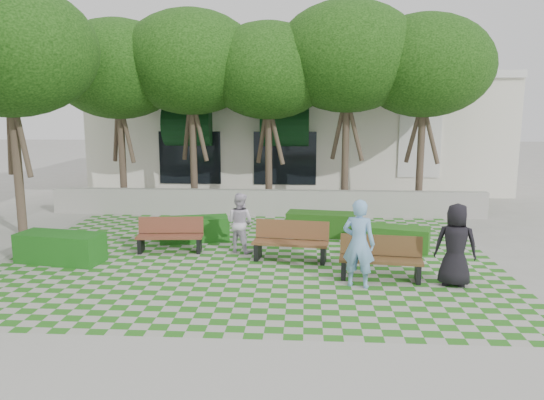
# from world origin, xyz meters

# --- Properties ---
(ground) EXTENTS (90.00, 90.00, 0.00)m
(ground) POSITION_xyz_m (0.00, 0.00, 0.00)
(ground) COLOR gray
(ground) RESTS_ON ground
(lawn) EXTENTS (12.00, 12.00, 0.00)m
(lawn) POSITION_xyz_m (0.00, 1.00, 0.01)
(lawn) COLOR #2B721E
(lawn) RESTS_ON ground
(sidewalk_south) EXTENTS (16.00, 2.00, 0.01)m
(sidewalk_south) POSITION_xyz_m (0.00, -4.70, 0.01)
(sidewalk_south) COLOR #9E9B93
(sidewalk_south) RESTS_ON ground
(retaining_wall) EXTENTS (15.00, 0.36, 0.90)m
(retaining_wall) POSITION_xyz_m (0.00, 6.20, 0.45)
(retaining_wall) COLOR #9E9B93
(retaining_wall) RESTS_ON ground
(bench_east) EXTENTS (1.86, 0.80, 0.94)m
(bench_east) POSITION_xyz_m (3.02, -0.42, 0.46)
(bench_east) COLOR #4F361B
(bench_east) RESTS_ON ground
(bench_mid) EXTENTS (1.91, 0.86, 0.97)m
(bench_mid) POSITION_xyz_m (1.01, 0.88, 0.47)
(bench_mid) COLOR brown
(bench_mid) RESTS_ON ground
(bench_west) EXTENTS (1.74, 0.71, 0.89)m
(bench_west) POSITION_xyz_m (-2.17, 1.46, 0.43)
(bench_west) COLOR brown
(bench_west) RESTS_ON ground
(hedge_east) EXTENTS (1.89, 1.19, 0.62)m
(hedge_east) POSITION_xyz_m (3.75, 2.05, 0.31)
(hedge_east) COLOR #1D5115
(hedge_east) RESTS_ON ground
(hedge_midright) EXTENTS (2.06, 1.05, 0.69)m
(hedge_midright) POSITION_xyz_m (1.82, 3.44, 0.35)
(hedge_midright) COLOR #1B4813
(hedge_midright) RESTS_ON ground
(hedge_midleft) EXTENTS (2.06, 1.26, 0.67)m
(hedge_midleft) POSITION_xyz_m (-1.78, 2.61, 0.34)
(hedge_midleft) COLOR #185316
(hedge_midleft) RESTS_ON ground
(hedge_west) EXTENTS (2.18, 1.17, 0.72)m
(hedge_west) POSITION_xyz_m (-4.61, 0.36, 0.36)
(hedge_west) COLOR #165015
(hedge_west) RESTS_ON ground
(person_blue) EXTENTS (0.80, 0.65, 1.89)m
(person_blue) POSITION_xyz_m (2.47, -0.98, 0.94)
(person_blue) COLOR #7AACDF
(person_blue) RESTS_ON ground
(person_dark) EXTENTS (0.98, 0.76, 1.78)m
(person_dark) POSITION_xyz_m (4.53, -0.77, 0.89)
(person_dark) COLOR black
(person_dark) RESTS_ON ground
(person_white) EXTENTS (0.94, 0.86, 1.57)m
(person_white) POSITION_xyz_m (-0.34, 1.56, 0.78)
(person_white) COLOR silver
(person_white) RESTS_ON ground
(tree_row) EXTENTS (17.70, 13.40, 7.41)m
(tree_row) POSITION_xyz_m (-1.86, 5.95, 5.18)
(tree_row) COLOR #47382B
(tree_row) RESTS_ON ground
(building) EXTENTS (18.00, 8.92, 5.15)m
(building) POSITION_xyz_m (0.93, 14.08, 2.52)
(building) COLOR silver
(building) RESTS_ON ground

